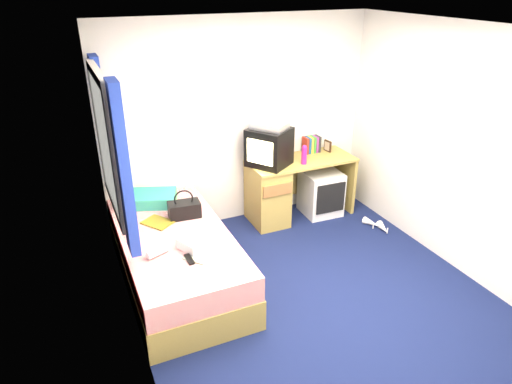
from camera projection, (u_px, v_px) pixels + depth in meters
name	position (u px, v px, depth m)	size (l,w,h in m)	color
ground	(309.00, 292.00, 4.39)	(3.40, 3.40, 0.00)	#0C1438
room_shell	(318.00, 150.00, 3.76)	(3.40, 3.40, 3.40)	white
bed	(177.00, 257.00, 4.45)	(1.01, 2.00, 0.54)	#AB9247
pillow	(150.00, 199.00, 4.87)	(0.55, 0.35, 0.12)	#1A6FAE
desk	(280.00, 189.00, 5.54)	(1.30, 0.55, 0.75)	#AB9247
storage_cube	(321.00, 192.00, 5.75)	(0.45, 0.45, 0.56)	silver
crt_tv	(269.00, 147.00, 5.25)	(0.58, 0.59, 0.44)	black
vcr	(269.00, 125.00, 5.14)	(0.39, 0.28, 0.07)	silver
book_row	(311.00, 144.00, 5.68)	(0.20, 0.13, 0.20)	maroon
picture_frame	(328.00, 146.00, 5.72)	(0.02, 0.12, 0.14)	black
pink_water_bottle	(304.00, 156.00, 5.32)	(0.07, 0.07, 0.20)	#CC1C75
aerosol_can	(288.00, 153.00, 5.45)	(0.05, 0.05, 0.17)	silver
handbag	(184.00, 209.00, 4.59)	(0.33, 0.21, 0.30)	black
towel	(196.00, 242.00, 4.11)	(0.29, 0.24, 0.10)	silver
magazine	(158.00, 222.00, 4.51)	(0.21, 0.28, 0.01)	yellow
water_bottle	(157.00, 252.00, 3.98)	(0.07, 0.07, 0.20)	silver
colour_swatch_fan	(195.00, 260.00, 3.91)	(0.22, 0.06, 0.01)	yellow
remote_control	(189.00, 259.00, 3.92)	(0.05, 0.16, 0.02)	black
window_assembly	(110.00, 146.00, 3.95)	(0.11, 1.42, 1.40)	silver
white_heels	(377.00, 226.00, 5.47)	(0.20, 0.39, 0.09)	silver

